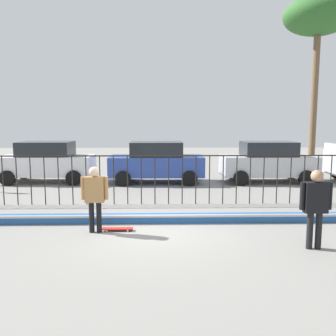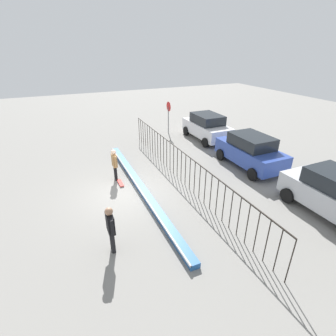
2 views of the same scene
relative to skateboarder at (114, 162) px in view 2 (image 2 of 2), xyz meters
name	(u,v)px [view 2 (image 2 of 2)]	position (x,y,z in m)	size (l,w,h in m)	color
ground_plane	(125,193)	(1.48, 0.09, -1.02)	(60.00, 60.00, 0.00)	gray
bowl_coping_ledge	(141,187)	(1.48, 0.87, -0.90)	(11.00, 0.40, 0.27)	#235699
perimeter_fence	(181,162)	(1.48, 3.10, 0.03)	(14.04, 0.04, 1.69)	black
skateboarder	(114,162)	(0.00, 0.00, 0.00)	(0.69, 0.26, 1.70)	black
skateboard	(120,183)	(0.55, 0.09, -0.96)	(0.80, 0.20, 0.07)	#A51E19
camera_operator	(111,226)	(5.07, -1.30, 0.05)	(0.72, 0.27, 1.77)	black
parked_car_white	(207,127)	(-3.64, 7.79, -0.05)	(4.30, 2.12, 1.90)	silver
parked_car_blue	(250,151)	(1.50, 7.52, -0.05)	(4.30, 2.12, 1.90)	#2D479E
stop_sign	(168,113)	(-6.25, 5.82, 0.60)	(0.76, 0.07, 2.50)	slate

